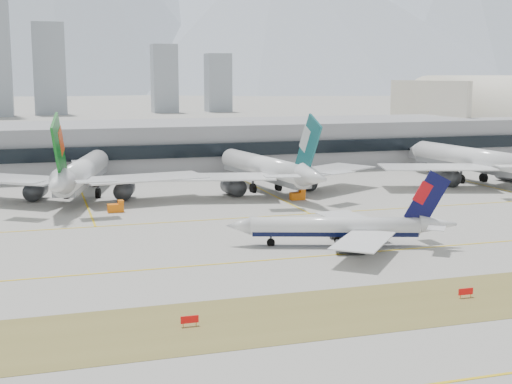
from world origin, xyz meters
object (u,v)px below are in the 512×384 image
object	(u,v)px
taxiing_airliner	(343,228)
widebody_cathay	(268,170)
terminal	(156,146)
widebody_eva	(81,174)
widebody_china_air	(476,161)

from	to	relation	value
taxiing_airliner	widebody_cathay	distance (m)	60.92
widebody_cathay	terminal	xyz separation A→B (m)	(-20.42, 53.70, 1.74)
widebody_cathay	terminal	bearing A→B (deg)	12.43
widebody_eva	widebody_china_air	size ratio (longest dim) A/B	0.95
widebody_eva	widebody_cathay	xyz separation A→B (m)	(46.94, -3.71, -0.26)
terminal	widebody_cathay	bearing A→B (deg)	-69.19
taxiing_airliner	widebody_china_air	bearing A→B (deg)	-120.75
widebody_eva	terminal	size ratio (longest dim) A/B	0.22
widebody_cathay	widebody_eva	bearing A→B (deg)	77.09
widebody_cathay	widebody_china_air	bearing A→B (deg)	-100.51
terminal	widebody_eva	bearing A→B (deg)	-117.94
widebody_eva	widebody_cathay	world-z (taller)	widebody_eva
widebody_china_air	terminal	xyz separation A→B (m)	(-81.20, 55.95, 1.34)
taxiing_airliner	terminal	world-z (taller)	terminal
widebody_cathay	widebody_china_air	world-z (taller)	widebody_china_air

